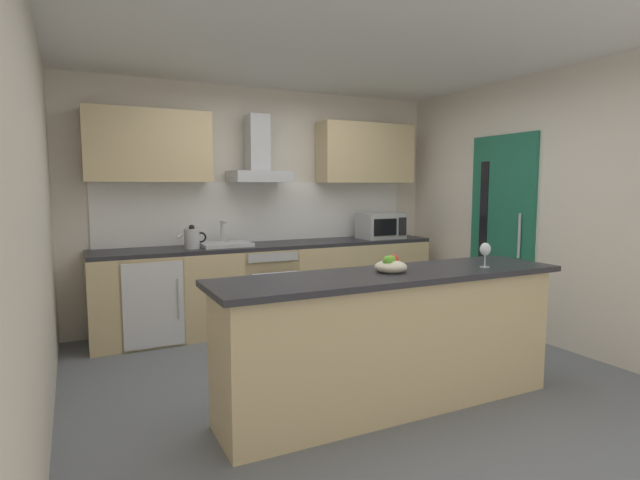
% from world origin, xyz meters
% --- Properties ---
extents(ground, '(5.24, 4.78, 0.02)m').
position_xyz_m(ground, '(0.00, 0.00, -0.01)').
color(ground, slate).
extents(ceiling, '(5.24, 4.78, 0.02)m').
position_xyz_m(ceiling, '(0.00, 0.00, 2.61)').
color(ceiling, white).
extents(wall_back, '(5.24, 0.12, 2.60)m').
position_xyz_m(wall_back, '(0.00, 1.95, 1.30)').
color(wall_back, silver).
rests_on(wall_back, ground).
extents(wall_left, '(0.12, 4.78, 2.60)m').
position_xyz_m(wall_left, '(-2.18, 0.00, 1.30)').
color(wall_left, silver).
rests_on(wall_left, ground).
extents(wall_right, '(0.12, 4.78, 2.60)m').
position_xyz_m(wall_right, '(2.18, 0.00, 1.30)').
color(wall_right, silver).
rests_on(wall_right, ground).
extents(backsplash_tile, '(3.61, 0.02, 0.66)m').
position_xyz_m(backsplash_tile, '(0.00, 1.88, 1.23)').
color(backsplash_tile, white).
extents(counter_back, '(3.73, 0.60, 0.90)m').
position_xyz_m(counter_back, '(0.00, 1.57, 0.45)').
color(counter_back, '#D1B784').
rests_on(counter_back, ground).
extents(counter_island, '(2.51, 0.64, 0.94)m').
position_xyz_m(counter_island, '(-0.02, -0.72, 0.48)').
color(counter_island, '#D1B784').
rests_on(counter_island, ground).
extents(upper_cabinets, '(3.68, 0.32, 0.70)m').
position_xyz_m(upper_cabinets, '(0.00, 1.72, 1.91)').
color(upper_cabinets, '#D1B784').
extents(side_door, '(0.08, 0.85, 2.05)m').
position_xyz_m(side_door, '(2.11, 0.38, 1.03)').
color(side_door, '#1E664C').
rests_on(side_door, ground).
extents(oven, '(0.60, 0.62, 0.80)m').
position_xyz_m(oven, '(-0.13, 1.54, 0.46)').
color(oven, slate).
rests_on(oven, ground).
extents(refrigerator, '(0.58, 0.60, 0.85)m').
position_xyz_m(refrigerator, '(-1.31, 1.54, 0.43)').
color(refrigerator, white).
rests_on(refrigerator, ground).
extents(microwave, '(0.50, 0.38, 0.30)m').
position_xyz_m(microwave, '(1.34, 1.52, 1.05)').
color(microwave, '#B7BABC').
rests_on(microwave, counter_back).
extents(sink, '(0.50, 0.40, 0.26)m').
position_xyz_m(sink, '(-0.54, 1.55, 0.93)').
color(sink, silver).
rests_on(sink, counter_back).
extents(kettle, '(0.29, 0.15, 0.24)m').
position_xyz_m(kettle, '(-0.89, 1.51, 1.01)').
color(kettle, '#B7BABC').
rests_on(kettle, counter_back).
extents(range_hood, '(0.62, 0.45, 0.72)m').
position_xyz_m(range_hood, '(-0.13, 1.67, 1.79)').
color(range_hood, '#B7BABC').
extents(wine_glass, '(0.08, 0.08, 0.18)m').
position_xyz_m(wine_glass, '(0.69, -0.83, 1.06)').
color(wine_glass, silver).
rests_on(wine_glass, counter_island).
extents(fruit_bowl, '(0.22, 0.22, 0.13)m').
position_xyz_m(fruit_bowl, '(-0.03, -0.70, 0.98)').
color(fruit_bowl, beige).
rests_on(fruit_bowl, counter_island).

